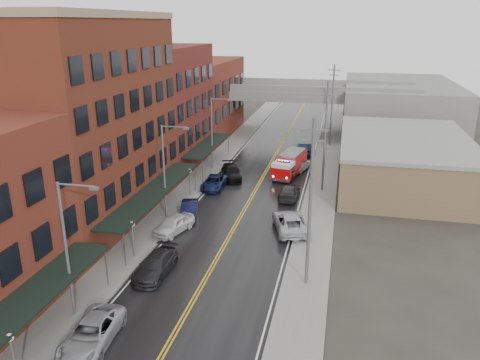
# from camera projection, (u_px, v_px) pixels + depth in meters

# --- Properties ---
(road) EXTENTS (11.00, 160.00, 0.02)m
(road) POSITION_uv_depth(u_px,v_px,m) (249.00, 201.00, 48.59)
(road) COLOR black
(road) RESTS_ON ground
(sidewalk_left) EXTENTS (3.00, 160.00, 0.15)m
(sidewalk_left) POSITION_uv_depth(u_px,v_px,m) (183.00, 195.00, 50.08)
(sidewalk_left) COLOR slate
(sidewalk_left) RESTS_ON ground
(sidewalk_right) EXTENTS (3.00, 160.00, 0.15)m
(sidewalk_right) POSITION_uv_depth(u_px,v_px,m) (320.00, 207.00, 47.06)
(sidewalk_right) COLOR slate
(sidewalk_right) RESTS_ON ground
(curb_left) EXTENTS (0.30, 160.00, 0.15)m
(curb_left) POSITION_uv_depth(u_px,v_px,m) (197.00, 197.00, 49.74)
(curb_left) COLOR gray
(curb_left) RESTS_ON ground
(curb_right) EXTENTS (0.30, 160.00, 0.15)m
(curb_right) POSITION_uv_depth(u_px,v_px,m) (304.00, 205.00, 47.40)
(curb_right) COLOR gray
(curb_right) RESTS_ON ground
(brick_building_b) EXTENTS (9.00, 20.00, 18.00)m
(brick_building_b) POSITION_uv_depth(u_px,v_px,m) (89.00, 124.00, 41.99)
(brick_building_b) COLOR #5F2919
(brick_building_b) RESTS_ON ground
(brick_building_c) EXTENTS (9.00, 15.00, 15.00)m
(brick_building_c) POSITION_uv_depth(u_px,v_px,m) (163.00, 108.00, 58.64)
(brick_building_c) COLOR #5A1F1B
(brick_building_c) RESTS_ON ground
(brick_building_far) EXTENTS (9.00, 20.00, 12.00)m
(brick_building_far) POSITION_uv_depth(u_px,v_px,m) (203.00, 99.00, 75.30)
(brick_building_far) COLOR maroon
(brick_building_far) RESTS_ON ground
(tan_building) EXTENTS (14.00, 22.00, 5.00)m
(tan_building) POSITION_uv_depth(u_px,v_px,m) (403.00, 161.00, 53.72)
(tan_building) COLOR brown
(tan_building) RESTS_ON ground
(right_far_block) EXTENTS (18.00, 30.00, 8.00)m
(right_far_block) POSITION_uv_depth(u_px,v_px,m) (398.00, 106.00, 80.55)
(right_far_block) COLOR slate
(right_far_block) RESTS_ON ground
(awning_0) EXTENTS (2.60, 16.00, 3.09)m
(awning_0) POSITION_uv_depth(u_px,v_px,m) (17.00, 310.00, 25.16)
(awning_0) COLOR black
(awning_0) RESTS_ON ground
(awning_1) EXTENTS (2.60, 18.00, 3.09)m
(awning_1) POSITION_uv_depth(u_px,v_px,m) (154.00, 192.00, 42.72)
(awning_1) COLOR black
(awning_1) RESTS_ON ground
(awning_2) EXTENTS (2.60, 13.00, 3.09)m
(awning_2) POSITION_uv_depth(u_px,v_px,m) (208.00, 145.00, 58.89)
(awning_2) COLOR black
(awning_2) RESTS_ON ground
(globe_lamp_0) EXTENTS (0.44, 0.44, 3.12)m
(globe_lamp_0) POSITION_uv_depth(u_px,v_px,m) (11.00, 348.00, 23.30)
(globe_lamp_0) COLOR #59595B
(globe_lamp_0) RESTS_ON ground
(globe_lamp_1) EXTENTS (0.44, 0.44, 3.12)m
(globe_lamp_1) POSITION_uv_depth(u_px,v_px,m) (132.00, 231.00, 36.24)
(globe_lamp_1) COLOR #59595B
(globe_lamp_1) RESTS_ON ground
(globe_lamp_2) EXTENTS (0.44, 0.44, 3.12)m
(globe_lamp_2) POSITION_uv_depth(u_px,v_px,m) (190.00, 176.00, 49.18)
(globe_lamp_2) COLOR #59595B
(globe_lamp_2) RESTS_ON ground
(street_lamp_0) EXTENTS (2.64, 0.22, 9.00)m
(street_lamp_0) POSITION_uv_depth(u_px,v_px,m) (69.00, 243.00, 27.95)
(street_lamp_0) COLOR #59595B
(street_lamp_0) RESTS_ON ground
(street_lamp_1) EXTENTS (2.64, 0.22, 9.00)m
(street_lamp_1) POSITION_uv_depth(u_px,v_px,m) (166.00, 166.00, 42.74)
(street_lamp_1) COLOR #59595B
(street_lamp_1) RESTS_ON ground
(street_lamp_2) EXTENTS (2.64, 0.22, 9.00)m
(street_lamp_2) POSITION_uv_depth(u_px,v_px,m) (214.00, 129.00, 57.53)
(street_lamp_2) COLOR #59595B
(street_lamp_2) RESTS_ON ground
(utility_pole_0) EXTENTS (1.80, 0.24, 12.00)m
(utility_pole_0) POSITION_uv_depth(u_px,v_px,m) (310.00, 202.00, 31.21)
(utility_pole_0) COLOR #59595B
(utility_pole_0) RESTS_ON ground
(utility_pole_1) EXTENTS (1.80, 0.24, 12.00)m
(utility_pole_1) POSITION_uv_depth(u_px,v_px,m) (325.00, 135.00, 49.70)
(utility_pole_1) COLOR #59595B
(utility_pole_1) RESTS_ON ground
(utility_pole_2) EXTENTS (1.80, 0.24, 12.00)m
(utility_pole_2) POSITION_uv_depth(u_px,v_px,m) (332.00, 104.00, 68.18)
(utility_pole_2) COLOR #59595B
(utility_pole_2) RESTS_ON ground
(overpass) EXTENTS (40.00, 10.00, 7.50)m
(overpass) POSITION_uv_depth(u_px,v_px,m) (289.00, 98.00, 76.24)
(overpass) COLOR slate
(overpass) RESTS_ON ground
(fire_truck) EXTENTS (3.99, 7.69, 2.70)m
(fire_truck) POSITION_uv_depth(u_px,v_px,m) (290.00, 164.00, 56.44)
(fire_truck) COLOR #BC080A
(fire_truck) RESTS_ON ground
(parked_car_left_2) EXTENTS (2.83, 5.48, 1.48)m
(parked_car_left_2) POSITION_uv_depth(u_px,v_px,m) (92.00, 333.00, 26.88)
(parked_car_left_2) COLOR #9DA0A4
(parked_car_left_2) RESTS_ON ground
(parked_car_left_3) EXTENTS (2.23, 5.16, 1.48)m
(parked_car_left_3) POSITION_uv_depth(u_px,v_px,m) (156.00, 265.00, 34.35)
(parked_car_left_3) COLOR black
(parked_car_left_3) RESTS_ON ground
(parked_car_left_4) EXTENTS (3.07, 4.78, 1.51)m
(parked_car_left_4) POSITION_uv_depth(u_px,v_px,m) (174.00, 224.00, 41.25)
(parked_car_left_4) COLOR silver
(parked_car_left_4) RESTS_ON ground
(parked_car_left_5) EXTENTS (2.48, 4.52, 1.41)m
(parked_car_left_5) POSITION_uv_depth(u_px,v_px,m) (189.00, 209.00, 44.73)
(parked_car_left_5) COLOR black
(parked_car_left_5) RESTS_ON ground
(parked_car_left_6) EXTENTS (2.35, 4.97, 1.37)m
(parked_car_left_6) POSITION_uv_depth(u_px,v_px,m) (214.00, 182.00, 52.25)
(parked_car_left_6) COLOR #131B48
(parked_car_left_6) RESTS_ON ground
(parked_car_left_7) EXTENTS (3.77, 5.85, 1.58)m
(parked_car_left_7) POSITION_uv_depth(u_px,v_px,m) (231.00, 172.00, 55.47)
(parked_car_left_7) COLOR black
(parked_car_left_7) RESTS_ON ground
(parked_car_right_0) EXTENTS (4.21, 6.36, 1.62)m
(parked_car_right_0) POSITION_uv_depth(u_px,v_px,m) (290.00, 222.00, 41.57)
(parked_car_right_0) COLOR #B4B6BC
(parked_car_right_0) RESTS_ON ground
(parked_car_right_1) EXTENTS (2.05, 4.87, 1.40)m
(parked_car_right_1) POSITION_uv_depth(u_px,v_px,m) (289.00, 192.00, 49.33)
(parked_car_right_1) COLOR #28292B
(parked_car_right_1) RESTS_ON ground
(parked_car_right_2) EXTENTS (3.35, 5.21, 1.65)m
(parked_car_right_2) POSITION_uv_depth(u_px,v_px,m) (299.00, 164.00, 58.42)
(parked_car_right_2) COLOR silver
(parked_car_right_2) RESTS_ON ground
(parked_car_right_3) EXTENTS (2.52, 5.10, 1.61)m
(parked_car_right_3) POSITION_uv_depth(u_px,v_px,m) (304.00, 148.00, 65.82)
(parked_car_right_3) COLOR black
(parked_car_right_3) RESTS_ON ground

